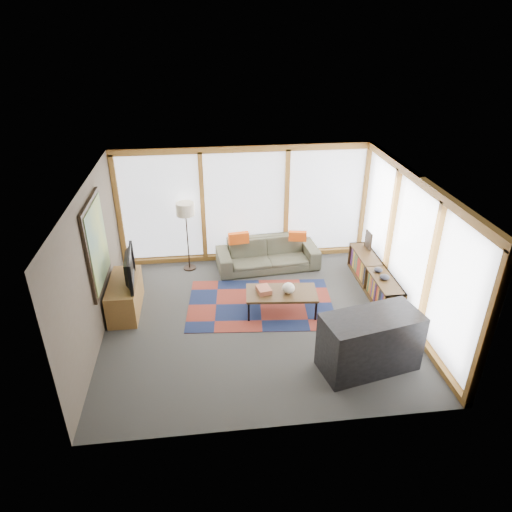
{
  "coord_description": "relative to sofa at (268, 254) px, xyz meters",
  "views": [
    {
      "loc": [
        -0.86,
        -6.83,
        4.93
      ],
      "look_at": [
        0.0,
        0.4,
        1.1
      ],
      "focal_mm": 32.0,
      "sensor_mm": 36.0,
      "label": 1
    }
  ],
  "objects": [
    {
      "name": "bowl_b",
      "position": [
        1.96,
        -1.41,
        0.27
      ],
      "size": [
        0.21,
        0.21,
        0.08
      ],
      "primitive_type": "ellipsoid",
      "rotation": [
        0.0,
        0.0,
        -0.26
      ],
      "color": "black",
      "rests_on": "bookshelf"
    },
    {
      "name": "pillow_left",
      "position": [
        -0.63,
        -0.03,
        0.44
      ],
      "size": [
        0.45,
        0.18,
        0.24
      ],
      "primitive_type": "cube",
      "rotation": [
        0.0,
        0.0,
        0.13
      ],
      "color": "#D84F11",
      "rests_on": "sofa"
    },
    {
      "name": "vase",
      "position": [
        0.13,
        -1.78,
        0.21
      ],
      "size": [
        0.27,
        0.27,
        0.2
      ],
      "primitive_type": "ellipsoid",
      "rotation": [
        0.0,
        0.0,
        0.19
      ],
      "color": "beige",
      "rests_on": "coffee_table"
    },
    {
      "name": "bar_counter",
      "position": [
        1.11,
        -3.4,
        0.16
      ],
      "size": [
        1.62,
        1.01,
        0.96
      ],
      "primitive_type": "cube",
      "rotation": [
        0.0,
        0.0,
        0.22
      ],
      "color": "black",
      "rests_on": "ground"
    },
    {
      "name": "sofa",
      "position": [
        0.0,
        0.0,
        0.0
      ],
      "size": [
        2.26,
        1.05,
        0.64
      ],
      "primitive_type": "imported",
      "rotation": [
        0.0,
        0.0,
        0.09
      ],
      "color": "#3C3D2E",
      "rests_on": "ground"
    },
    {
      "name": "television",
      "position": [
        -2.79,
        -1.37,
        0.6
      ],
      "size": [
        0.22,
        1.04,
        0.6
      ],
      "primitive_type": "imported",
      "rotation": [
        0.0,
        0.0,
        1.65
      ],
      "color": "black",
      "rests_on": "tv_console"
    },
    {
      "name": "floor_lamp",
      "position": [
        -1.71,
        0.14,
        0.45
      ],
      "size": [
        0.39,
        0.39,
        1.54
      ],
      "primitive_type": null,
      "color": "black",
      "rests_on": "ground"
    },
    {
      "name": "tv_console",
      "position": [
        -2.88,
        -1.35,
        -0.01
      ],
      "size": [
        0.52,
        1.25,
        0.62
      ],
      "primitive_type": "cube",
      "color": "brown",
      "rests_on": "ground"
    },
    {
      "name": "bookshelf",
      "position": [
        1.99,
        -1.19,
        -0.05
      ],
      "size": [
        0.4,
        2.19,
        0.55
      ],
      "primitive_type": null,
      "color": "#33220F",
      "rests_on": "ground"
    },
    {
      "name": "shelf_picture",
      "position": [
        2.09,
        -0.41,
        0.42
      ],
      "size": [
        0.06,
        0.29,
        0.38
      ],
      "primitive_type": "cube",
      "rotation": [
        0.0,
        0.0,
        0.06
      ],
      "color": "black",
      "rests_on": "bookshelf"
    },
    {
      "name": "book_stack",
      "position": [
        -0.32,
        -1.7,
        0.16
      ],
      "size": [
        0.28,
        0.33,
        0.1
      ],
      "primitive_type": "cube",
      "rotation": [
        0.0,
        0.0,
        0.21
      ],
      "color": "#9B5338",
      "rests_on": "coffee_table"
    },
    {
      "name": "ground",
      "position": [
        -0.44,
        -1.93,
        -0.32
      ],
      "size": [
        5.5,
        5.5,
        0.0
      ],
      "primitive_type": "plane",
      "color": "#32312F",
      "rests_on": "ground"
    },
    {
      "name": "rug",
      "position": [
        -0.34,
        -1.45,
        -0.31
      ],
      "size": [
        2.91,
        2.01,
        0.01
      ],
      "primitive_type": "cube",
      "rotation": [
        0.0,
        0.0,
        -0.09
      ],
      "color": "maroon",
      "rests_on": "ground"
    },
    {
      "name": "coffee_table",
      "position": [
        0.01,
        -1.74,
        -0.1
      ],
      "size": [
        1.35,
        0.77,
        0.43
      ],
      "primitive_type": null,
      "rotation": [
        0.0,
        0.0,
        -0.09
      ],
      "color": "#33220F",
      "rests_on": "ground"
    },
    {
      "name": "bowl_a",
      "position": [
        1.97,
        -1.7,
        0.27
      ],
      "size": [
        0.2,
        0.2,
        0.09
      ],
      "primitive_type": "ellipsoid",
      "rotation": [
        0.0,
        0.0,
        -0.09
      ],
      "color": "black",
      "rests_on": "bookshelf"
    },
    {
      "name": "room_envelope",
      "position": [
        0.06,
        -1.37,
        1.22
      ],
      "size": [
        5.52,
        5.02,
        2.62
      ],
      "color": "#494034",
      "rests_on": "ground"
    },
    {
      "name": "pillow_right",
      "position": [
        0.64,
        -0.05,
        0.43
      ],
      "size": [
        0.4,
        0.19,
        0.21
      ],
      "primitive_type": "cube",
      "rotation": [
        0.0,
        0.0,
        -0.2
      ],
      "color": "#D84F11",
      "rests_on": "sofa"
    }
  ]
}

